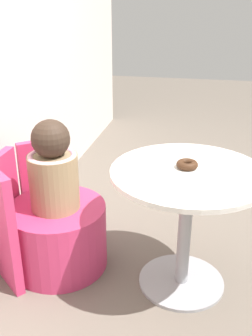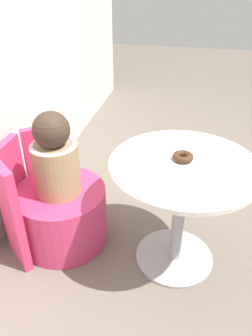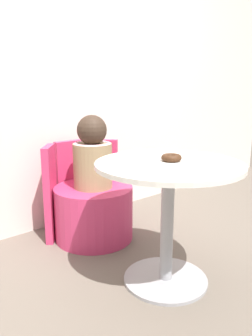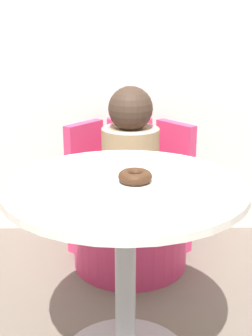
# 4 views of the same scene
# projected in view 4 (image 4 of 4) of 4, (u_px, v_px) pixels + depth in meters

# --- Properties ---
(back_wall) EXTENTS (6.00, 0.06, 2.40)m
(back_wall) POSITION_uv_depth(u_px,v_px,m) (132.00, 17.00, 2.44)
(back_wall) COLOR silver
(back_wall) RESTS_ON ground_plane
(round_table) EXTENTS (0.78, 0.78, 0.69)m
(round_table) POSITION_uv_depth(u_px,v_px,m) (125.00, 235.00, 1.54)
(round_table) COLOR #99999E
(round_table) RESTS_ON ground_plane
(tub_chair) EXTENTS (0.56, 0.56, 0.39)m
(tub_chair) POSITION_uv_depth(u_px,v_px,m) (130.00, 228.00, 2.34)
(tub_chair) COLOR #C63360
(tub_chair) RESTS_ON ground_plane
(booth_backrest) EXTENTS (0.66, 0.24, 0.69)m
(booth_backrest) POSITION_uv_depth(u_px,v_px,m) (130.00, 184.00, 2.51)
(booth_backrest) COLOR #C63360
(booth_backrest) RESTS_ON ground_plane
(child_figure) EXTENTS (0.27, 0.27, 0.51)m
(child_figure) POSITION_uv_depth(u_px,v_px,m) (130.00, 146.00, 2.20)
(child_figure) COLOR #937A56
(child_figure) RESTS_ON tub_chair
(donut) EXTENTS (0.11, 0.11, 0.04)m
(donut) POSITION_uv_depth(u_px,v_px,m) (135.00, 177.00, 1.49)
(donut) COLOR #3D2314
(donut) RESTS_ON round_table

